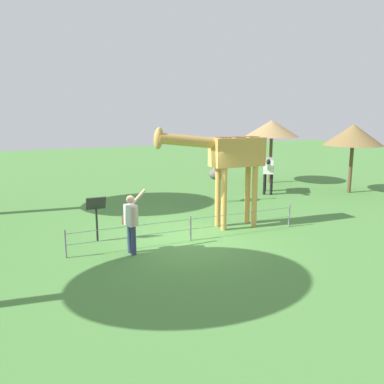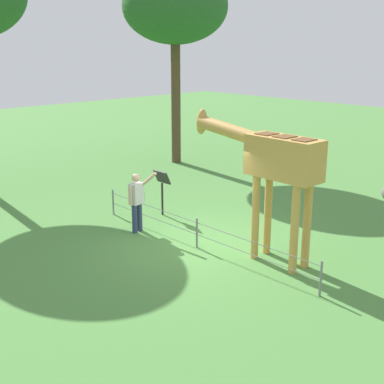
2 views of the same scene
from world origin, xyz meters
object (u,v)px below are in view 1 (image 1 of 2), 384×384
giraffe (229,157)px  shade_hut_far (353,135)px  zebra (269,168)px  ostrich (217,174)px  info_sign (96,209)px  visitor (131,221)px  shade_hut_near (272,129)px

giraffe → shade_hut_far: 8.22m
zebra → ostrich: (2.98, 0.72, 0.01)m
giraffe → info_sign: size_ratio=2.75×
visitor → ostrich: bearing=-137.5°
giraffe → shade_hut_near: giraffe is taller
zebra → shade_hut_near: shade_hut_near is taller
zebra → shade_hut_far: 4.03m
ostrich → zebra: bearing=-166.3°
zebra → shade_hut_near: bearing=-126.4°
shade_hut_near → shade_hut_far: (-1.85, 3.61, -0.16)m
visitor → shade_hut_near: 12.12m
giraffe → ostrich: (-1.31, -3.30, -1.09)m
ostrich → shade_hut_far: shade_hut_far is taller
ostrich → info_sign: bearing=29.0°
zebra → shade_hut_far: bearing=158.4°
ostrich → shade_hut_far: 6.66m
giraffe → shade_hut_near: (-5.93, -6.25, 0.51)m
info_sign → shade_hut_near: bearing=-149.3°
ostrich → info_sign: size_ratio=1.70×
shade_hut_near → giraffe: bearing=46.5°
visitor → ostrich: (-4.82, -4.42, 0.27)m
visitor → info_sign: visitor is taller
info_sign → zebra: bearing=-156.0°
giraffe → shade_hut_far: giraffe is taller
zebra → ostrich: size_ratio=0.74×
visitor → ostrich: size_ratio=0.74×
ostrich → shade_hut_near: shade_hut_near is taller
visitor → shade_hut_far: 12.02m
ostrich → info_sign: ostrich is taller
zebra → info_sign: zebra is taller
giraffe → visitor: giraffe is taller
giraffe → shade_hut_far: size_ratio=1.17×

